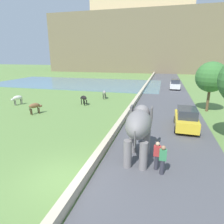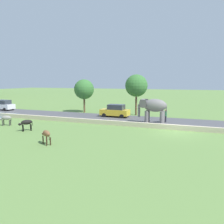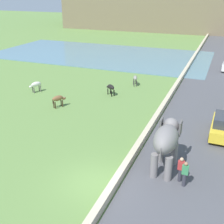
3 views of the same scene
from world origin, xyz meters
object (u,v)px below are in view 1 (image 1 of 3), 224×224
at_px(cow_brown, 35,106).
at_px(cow_black, 84,98).
at_px(car_white, 175,84).
at_px(person_beside_elephant, 157,155).
at_px(elephant, 139,126).
at_px(car_yellow, 186,119).
at_px(person_trailing, 163,160).
at_px(cow_grey, 104,93).
at_px(cow_white, 17,98).

bearing_deg(cow_brown, cow_black, 56.14).
xyz_separation_m(car_white, cow_black, (-11.34, -14.99, -0.06)).
distance_m(person_beside_elephant, cow_black, 15.42).
bearing_deg(person_beside_elephant, elephant, 139.04).
xyz_separation_m(person_beside_elephant, cow_brown, (-12.61, 7.36, -0.04)).
xyz_separation_m(car_yellow, cow_black, (-11.34, 5.51, -0.06)).
distance_m(person_trailing, car_white, 27.72).
relative_size(person_beside_elephant, cow_black, 1.25).
height_order(car_white, cow_grey, car_white).
bearing_deg(cow_white, elephant, -29.89).
xyz_separation_m(elephant, car_yellow, (3.15, 5.84, -1.14)).
xyz_separation_m(elephant, person_beside_elephant, (1.10, -0.96, -1.16)).
bearing_deg(car_yellow, person_beside_elephant, -106.78).
bearing_deg(elephant, person_beside_elephant, -40.96).
bearing_deg(cow_grey, cow_brown, -117.43).
height_order(car_yellow, car_white, same).
bearing_deg(cow_white, person_trailing, -31.16).
relative_size(person_beside_elephant, car_white, 0.40).
relative_size(car_white, cow_brown, 3.00).
relative_size(elephant, cow_brown, 2.56).
distance_m(car_yellow, car_white, 20.50).
bearing_deg(cow_black, car_white, 52.89).
bearing_deg(car_yellow, cow_brown, 177.76).
xyz_separation_m(cow_black, cow_grey, (1.38, 4.11, 0.00)).
distance_m(person_beside_elephant, car_white, 27.37).
height_order(cow_white, cow_grey, same).
relative_size(elephant, cow_black, 2.66).
height_order(person_trailing, cow_grey, person_trailing).
relative_size(cow_black, cow_white, 0.94).
bearing_deg(elephant, car_yellow, 61.65).
xyz_separation_m(elephant, cow_brown, (-11.51, 6.41, -1.20)).
distance_m(person_trailing, cow_white, 20.35).
distance_m(person_beside_elephant, cow_brown, 14.60).
relative_size(car_yellow, cow_white, 2.91).
height_order(elephant, cow_grey, elephant).
relative_size(person_beside_elephant, person_trailing, 1.00).
bearing_deg(cow_grey, car_white, 47.53).
xyz_separation_m(cow_white, cow_brown, (4.52, -2.80, 0.00)).
xyz_separation_m(elephant, cow_black, (-8.19, 11.35, -1.20)).
bearing_deg(cow_grey, elephant, -66.23).
xyz_separation_m(person_beside_elephant, car_white, (2.05, 27.29, 0.03)).
distance_m(elephant, car_yellow, 6.73).
xyz_separation_m(person_trailing, car_white, (1.76, 27.66, 0.03)).
distance_m(person_trailing, cow_black, 15.89).
relative_size(person_beside_elephant, cow_white, 1.17).
height_order(cow_brown, cow_grey, same).
distance_m(person_trailing, car_yellow, 7.37).
bearing_deg(person_trailing, car_yellow, 76.20).
height_order(cow_black, cow_white, same).
height_order(car_white, cow_white, car_white).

